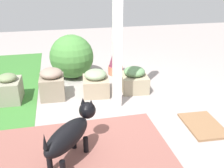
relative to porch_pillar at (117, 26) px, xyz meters
name	(u,v)px	position (x,y,z in m)	size (l,w,h in m)	color
ground_plane	(108,112)	(-0.19, 0.17, -1.17)	(12.00, 12.00, 0.00)	#9B918D
porch_pillar	(117,26)	(0.00, 0.00, 0.00)	(0.11, 0.11, 2.34)	white
stone_planter_nearest	(134,80)	(0.46, -0.41, -0.98)	(0.51, 0.46, 0.41)	tan
stone_planter_near	(96,83)	(0.45, 0.24, -0.98)	(0.49, 0.45, 0.42)	gray
stone_planter_mid	(52,84)	(0.48, 0.92, -0.93)	(0.41, 0.38, 0.48)	gray
stone_planter_far	(9,89)	(0.49, 1.56, -0.97)	(0.45, 0.36, 0.44)	gray
round_shrub	(72,57)	(1.27, 0.55, -0.77)	(0.80, 0.80, 0.80)	#437B38
terracotta_pot_spiky	(115,60)	(1.24, -0.27, -0.88)	(0.28, 0.28, 0.60)	#CA684F
dog	(71,133)	(-1.07, 0.74, -0.84)	(0.73, 0.64, 0.56)	black
doormat	(203,125)	(-0.80, -0.95, -1.15)	(0.62, 0.44, 0.03)	#865F40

